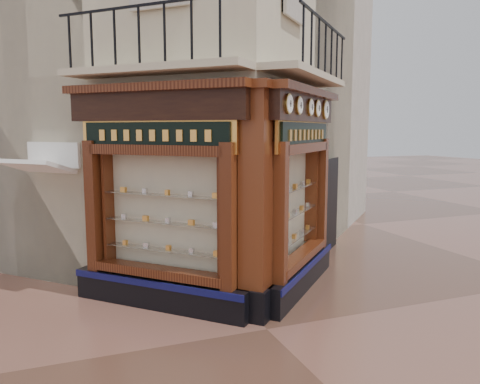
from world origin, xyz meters
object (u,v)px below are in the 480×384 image
clock_b (299,105)px  clock_d (318,108)px  clock_e (326,110)px  clock_a (289,104)px  clock_c (310,107)px  signboard_right (305,135)px  awning (43,291)px  corner_pilaster (255,206)px  signboard_left (154,135)px

clock_b → clock_d: 1.26m
clock_e → clock_a: bearing=-180.0°
clock_c → signboard_right: 0.53m
clock_a → clock_c: (0.93, 0.93, 0.00)m
clock_b → awning: 6.18m
corner_pilaster → clock_c: size_ratio=12.06×
corner_pilaster → awning: size_ratio=2.98×
clock_b → awning: size_ratio=0.24×
clock_c → clock_e: (0.85, 0.85, 0.00)m
clock_a → signboard_right: bearing=4.6°
clock_d → signboard_left: 3.39m
clock_b → clock_c: 0.73m
signboard_left → clock_a: bearing=-162.2°
corner_pilaster → clock_a: corner_pilaster is taller
corner_pilaster → clock_e: bearing=-8.3°
clock_e → awning: bearing=125.5°
awning → signboard_right: (4.89, -1.71, 3.10)m
clock_a → clock_d: clock_d is taller
clock_e → awning: 6.90m
clock_a → clock_e: 2.53m
clock_d → signboard_left: (-3.34, -0.26, -0.52)m
clock_d → signboard_left: bearing=139.5°
clock_b → signboard_right: 0.94m
clock_b → clock_d: size_ratio=0.93×
awning → clock_b: bearing=-162.9°
clock_e → awning: clock_e is taller
clock_b → clock_c: (0.52, 0.52, -0.00)m
clock_c → clock_e: size_ratio=0.80×
clock_c → signboard_left: clock_c is taller
clock_a → clock_b: bearing=-0.0°
clock_e → clock_d: bearing=180.0°
clock_b → clock_e: clock_e is taller
clock_a → awning: bearing=100.5°
corner_pilaster → clock_c: corner_pilaster is taller
clock_a → clock_c: 1.32m
clock_c → awning: clock_c is taller
signboard_right → clock_e: bearing=-5.4°
clock_b → clock_c: size_ratio=0.98×
clock_b → signboard_left: clock_b is taller
clock_b → signboard_left: 2.58m
signboard_left → clock_c: bearing=-137.1°
corner_pilaster → signboard_right: bearing=-10.2°
clock_b → clock_e: 1.94m
clock_c → clock_e: bearing=0.0°
clock_d → corner_pilaster: bearing=169.2°
corner_pilaster → awning: corner_pilaster is taller
clock_e → signboard_right: (-0.90, -0.74, -0.52)m
clock_b → signboard_right: (0.47, 0.63, -0.52)m
corner_pilaster → clock_d: (1.88, 1.28, 1.67)m
clock_b → clock_d: clock_d is taller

